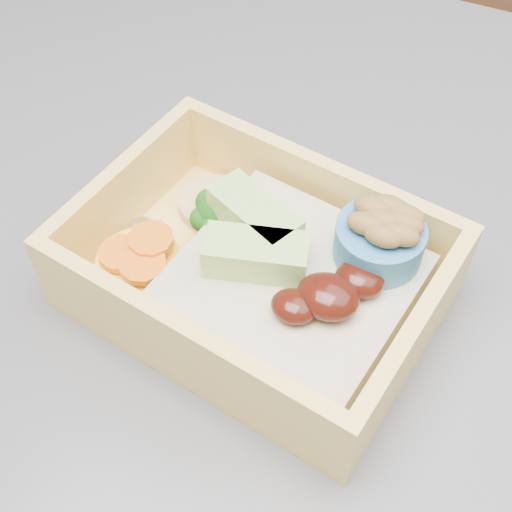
% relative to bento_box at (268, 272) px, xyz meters
% --- Properties ---
extents(bento_box, '(0.21, 0.16, 0.07)m').
position_rel_bento_box_xyz_m(bento_box, '(0.00, 0.00, 0.00)').
color(bento_box, '#F8CE66').
rests_on(bento_box, island).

